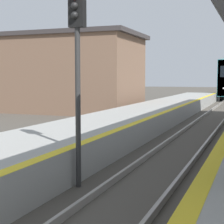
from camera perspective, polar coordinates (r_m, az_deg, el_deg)
signal_near at (r=8.49m, az=-5.32°, el=9.61°), size 0.36×0.31×4.52m
station_building at (r=28.62m, az=-9.20°, el=5.86°), size 13.47×6.56×5.65m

